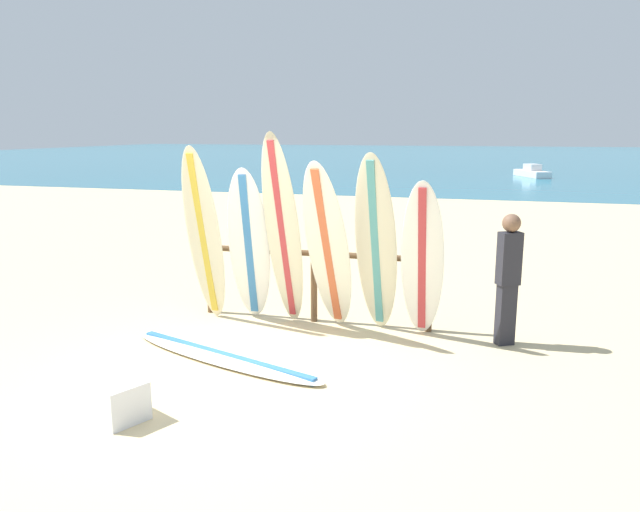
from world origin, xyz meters
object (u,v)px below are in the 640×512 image
(small_boat_offshore, at_px, (532,172))
(surfboard_rack, at_px, (314,270))
(surfboard_leaning_right, at_px, (422,261))
(cooler_box, at_px, (114,398))
(surfboard_leaning_center_left, at_px, (283,232))
(surfboard_leaning_center_right, at_px, (376,244))
(surfboard_leaning_center, at_px, (328,248))
(surfboard_lying_on_sand, at_px, (224,356))
(beachgoer_standing, at_px, (508,274))
(surfboard_leaning_far_left, at_px, (204,235))
(surfboard_leaning_left, at_px, (249,246))

(small_boat_offshore, bearing_deg, surfboard_rack, -98.68)
(surfboard_leaning_right, xyz_separation_m, cooler_box, (-2.45, -2.89, -0.84))
(surfboard_leaning_center_left, distance_m, surfboard_leaning_center_right, 1.21)
(surfboard_leaning_center, bearing_deg, surfboard_lying_on_sand, -127.39)
(surfboard_leaning_center_right, xyz_separation_m, beachgoer_standing, (1.62, 0.02, -0.28))
(surfboard_leaning_right, bearing_deg, small_boat_offshore, 84.33)
(surfboard_leaning_far_left, relative_size, small_boat_offshore, 0.80)
(surfboard_lying_on_sand, distance_m, small_boat_offshore, 30.61)
(surfboard_leaning_center, height_order, small_boat_offshore, surfboard_leaning_center)
(small_boat_offshore, height_order, cooler_box, small_boat_offshore)
(cooler_box, bearing_deg, beachgoer_standing, 65.93)
(surfboard_rack, bearing_deg, surfboard_leaning_left, -159.39)
(surfboard_leaning_far_left, height_order, small_boat_offshore, surfboard_leaning_far_left)
(surfboard_lying_on_sand, bearing_deg, cooler_box, -102.73)
(surfboard_leaning_center_left, xyz_separation_m, surfboard_leaning_center_right, (1.19, 0.15, -0.12))
(surfboard_leaning_left, height_order, surfboard_leaning_center_left, surfboard_leaning_center_left)
(surfboard_leaning_center_right, relative_size, surfboard_lying_on_sand, 0.83)
(surfboard_leaning_far_left, bearing_deg, cooler_box, -80.74)
(surfboard_leaning_center_right, height_order, cooler_box, surfboard_leaning_center_right)
(surfboard_leaning_right, relative_size, cooler_box, 3.39)
(surfboard_rack, distance_m, beachgoer_standing, 2.53)
(surfboard_leaning_left, bearing_deg, surfboard_leaning_center_left, -10.65)
(surfboard_leaning_right, relative_size, beachgoer_standing, 1.25)
(surfboard_leaning_far_left, relative_size, surfboard_lying_on_sand, 0.85)
(surfboard_lying_on_sand, height_order, beachgoer_standing, beachgoer_standing)
(surfboard_rack, xyz_separation_m, surfboard_leaning_center_left, (-0.30, -0.40, 0.57))
(surfboard_rack, relative_size, small_boat_offshore, 1.06)
(surfboard_leaning_center, xyz_separation_m, surfboard_leaning_center_right, (0.58, 0.19, 0.04))
(surfboard_leaning_right, height_order, surfboard_lying_on_sand, surfboard_leaning_right)
(surfboard_leaning_far_left, bearing_deg, surfboard_leaning_center_right, 3.73)
(surfboard_leaning_right, bearing_deg, surfboard_leaning_center_right, 172.47)
(surfboard_lying_on_sand, bearing_deg, small_boat_offshore, 80.67)
(beachgoer_standing, bearing_deg, surfboard_leaning_far_left, -177.51)
(surfboard_leaning_center_left, height_order, surfboard_leaning_center_right, surfboard_leaning_center_left)
(surfboard_leaning_far_left, xyz_separation_m, small_boat_offshore, (5.78, 28.97, -0.95))
(surfboard_leaning_left, relative_size, surfboard_leaning_center_right, 0.91)
(surfboard_leaning_left, relative_size, surfboard_lying_on_sand, 0.76)
(surfboard_leaning_left, distance_m, surfboard_leaning_right, 2.31)
(surfboard_leaning_center_left, distance_m, cooler_box, 3.11)
(surfboard_leaning_center_left, height_order, surfboard_leaning_center, surfboard_leaning_center_left)
(surfboard_leaning_center_right, bearing_deg, surfboard_leaning_far_left, -176.27)
(cooler_box, bearing_deg, surfboard_leaning_far_left, 124.49)
(surfboard_leaning_right, bearing_deg, cooler_box, -130.31)
(small_boat_offshore, bearing_deg, surfboard_leaning_center_right, -96.86)
(surfboard_leaning_center, height_order, cooler_box, surfboard_leaning_center)
(surfboard_leaning_left, xyz_separation_m, beachgoer_standing, (3.33, 0.07, -0.18))
(surfboard_leaning_far_left, relative_size, surfboard_leaning_left, 1.13)
(surfboard_leaning_center_right, height_order, small_boat_offshore, surfboard_leaning_center_right)
(surfboard_rack, bearing_deg, surfboard_leaning_center_right, -16.10)
(surfboard_rack, distance_m, surfboard_lying_on_sand, 1.88)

